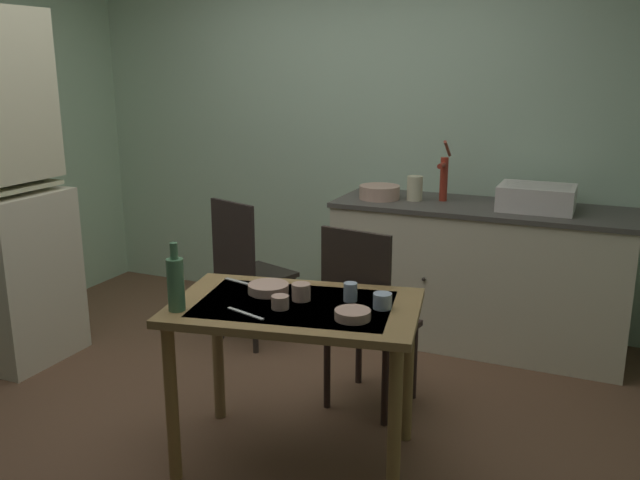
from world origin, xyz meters
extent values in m
plane|color=brown|center=(0.00, 0.00, 0.00)|extent=(5.32, 5.32, 0.00)
cube|color=#B4D2B5|center=(0.00, 1.84, 1.29)|extent=(4.42, 0.10, 2.58)
cube|color=beige|center=(0.92, 1.47, 0.44)|extent=(1.80, 0.60, 0.88)
cube|color=#4D4A44|center=(0.92, 1.47, 0.90)|extent=(1.83, 0.63, 0.03)
sphere|color=#2D2823|center=(0.65, 1.16, 0.48)|extent=(0.02, 0.02, 0.02)
cube|color=white|center=(1.25, 1.47, 0.99)|extent=(0.44, 0.34, 0.15)
cube|color=black|center=(1.25, 1.47, 1.06)|extent=(0.38, 0.28, 0.01)
cylinder|color=maroon|center=(0.66, 1.52, 1.05)|extent=(0.05, 0.05, 0.28)
cylinder|color=maroon|center=(0.66, 1.45, 1.15)|extent=(0.03, 0.12, 0.03)
cylinder|color=brown|center=(0.66, 1.58, 1.24)|extent=(0.02, 0.16, 0.12)
cylinder|color=tan|center=(0.27, 1.42, 0.95)|extent=(0.26, 0.26, 0.09)
cylinder|color=beige|center=(0.49, 1.46, 0.99)|extent=(0.10, 0.10, 0.16)
cube|color=olive|center=(0.44, -0.22, 0.74)|extent=(1.18, 0.86, 0.04)
cube|color=white|center=(0.44, -0.22, 0.75)|extent=(0.92, 0.67, 0.00)
cylinder|color=olive|center=(0.02, -0.57, 0.36)|extent=(0.06, 0.06, 0.72)
cylinder|color=olive|center=(0.96, -0.39, 0.36)|extent=(0.06, 0.06, 0.72)
cylinder|color=#987849|center=(-0.08, -0.04, 0.36)|extent=(0.06, 0.06, 0.72)
cylinder|color=olive|center=(0.86, 0.14, 0.36)|extent=(0.06, 0.06, 0.72)
cube|color=#2E201C|center=(0.58, 0.42, 0.43)|extent=(0.46, 0.46, 0.03)
cube|color=#2A221D|center=(0.55, 0.23, 0.72)|extent=(0.38, 0.08, 0.54)
cylinder|color=#2E201C|center=(0.77, 0.56, 0.21)|extent=(0.04, 0.04, 0.42)
cylinder|color=#2E201C|center=(0.44, 0.61, 0.21)|extent=(0.04, 0.04, 0.42)
cylinder|color=#2E201C|center=(0.72, 0.22, 0.21)|extent=(0.04, 0.04, 0.42)
cylinder|color=#2E201C|center=(0.38, 0.27, 0.21)|extent=(0.04, 0.04, 0.42)
cube|color=#29241F|center=(-0.41, 0.95, 0.44)|extent=(0.51, 0.51, 0.03)
cube|color=#29221F|center=(-0.47, 0.78, 0.70)|extent=(0.37, 0.15, 0.50)
cylinder|color=#29241F|center=(-0.19, 1.06, 0.21)|extent=(0.04, 0.04, 0.42)
cylinder|color=#29241F|center=(-0.51, 1.17, 0.21)|extent=(0.04, 0.04, 0.42)
cylinder|color=#29241F|center=(-0.30, 0.74, 0.21)|extent=(0.04, 0.04, 0.42)
cylinder|color=#29241F|center=(-0.62, 0.85, 0.21)|extent=(0.04, 0.04, 0.42)
cylinder|color=tan|center=(0.26, -0.13, 0.78)|extent=(0.19, 0.19, 0.04)
cylinder|color=tan|center=(0.73, -0.29, 0.77)|extent=(0.15, 0.15, 0.04)
cylinder|color=#9EB2C6|center=(0.65, -0.09, 0.80)|extent=(0.06, 0.06, 0.08)
cylinder|color=#9EB2C6|center=(0.81, -0.12, 0.79)|extent=(0.08, 0.08, 0.07)
cylinder|color=tan|center=(0.41, -0.30, 0.78)|extent=(0.08, 0.08, 0.06)
cylinder|color=tan|center=(0.44, -0.16, 0.79)|extent=(0.08, 0.08, 0.08)
cylinder|color=#4C7F56|center=(0.01, -0.49, 0.87)|extent=(0.07, 0.07, 0.23)
cylinder|color=#4C7F56|center=(0.01, -0.49, 1.02)|extent=(0.03, 0.03, 0.07)
cube|color=silver|center=(0.30, -0.41, 0.76)|extent=(0.20, 0.08, 0.00)
cube|color=beige|center=(0.05, -0.05, 0.76)|extent=(0.15, 0.06, 0.00)
camera|label=1|loc=(1.65, -2.71, 1.77)|focal=37.86mm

